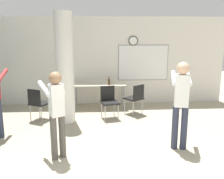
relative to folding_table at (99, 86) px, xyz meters
The scene contains 9 objects.
wall_back 0.87m from the folding_table, 75.16° to the left, with size 8.00×0.15×2.80m.
support_pillar 1.70m from the folding_table, 124.70° to the right, with size 0.45×0.45×2.80m.
folding_table is the anchor object (origin of this frame).
bottle_on_table 0.36m from the folding_table, 26.96° to the right, with size 0.07×0.07×0.26m.
chair_table_front 1.10m from the folding_table, 76.76° to the right, with size 0.53×0.53×0.87m.
chair_near_pillar 2.01m from the folding_table, 144.76° to the right, with size 0.59×0.59×0.87m.
chair_table_right 1.28m from the folding_table, 37.43° to the right, with size 0.61×0.61×0.87m.
person_playing_front 3.37m from the folding_table, 103.90° to the right, with size 0.56×0.65×1.62m.
person_playing_side 3.40m from the folding_table, 62.72° to the right, with size 0.49×0.71×1.74m.
Camera 1 is at (-0.18, -3.02, 2.24)m, focal length 40.00 mm.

